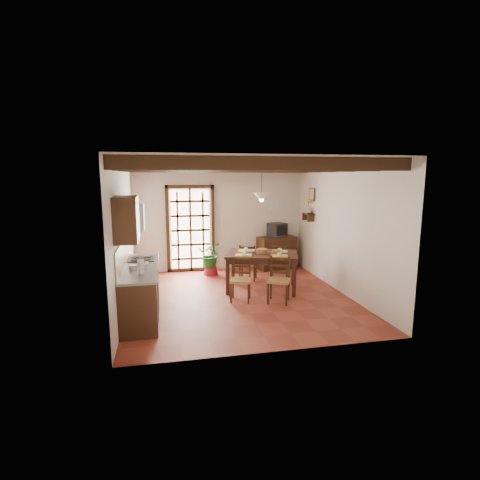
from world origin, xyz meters
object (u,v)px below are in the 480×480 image
object	(u,v)px
chair_near_right	(279,288)
potted_plant	(211,253)
chair_far_right	(280,269)
crt_tv	(277,230)
chair_near_left	(241,287)
kitchen_counter	(141,290)
dining_table	(262,258)
pendant_lamp	(261,196)
sideboard	(277,253)
chair_far_left	(248,269)

from	to	relation	value
chair_near_right	potted_plant	world-z (taller)	potted_plant
chair_far_right	crt_tv	bearing A→B (deg)	-85.09
chair_near_left	crt_tv	bearing A→B (deg)	75.63
kitchen_counter	chair_far_right	bearing A→B (deg)	27.44
kitchen_counter	dining_table	world-z (taller)	kitchen_counter
potted_plant	pendant_lamp	world-z (taller)	pendant_lamp
sideboard	chair_near_right	bearing A→B (deg)	-118.84
chair_far_right	potted_plant	bearing A→B (deg)	-10.49
chair_far_left	chair_far_right	xyz separation A→B (m)	(0.73, -0.25, 0.01)
kitchen_counter	potted_plant	distance (m)	3.00
chair_near_left	chair_near_right	size ratio (longest dim) A/B	0.95
chair_far_right	potted_plant	world-z (taller)	potted_plant
chair_near_left	kitchen_counter	bearing A→B (deg)	-150.35
dining_table	crt_tv	xyz separation A→B (m)	(0.91, 1.79, 0.35)
dining_table	crt_tv	distance (m)	2.04
chair_near_left	pendant_lamp	xyz separation A→B (m)	(0.61, 0.72, 1.80)
sideboard	pendant_lamp	distance (m)	2.53
chair_far_right	pendant_lamp	distance (m)	1.97
chair_near_right	sideboard	bearing A→B (deg)	99.27
crt_tv	pendant_lamp	xyz separation A→B (m)	(-0.91, -1.69, 1.00)
crt_tv	pendant_lamp	world-z (taller)	pendant_lamp
chair_near_right	potted_plant	bearing A→B (deg)	139.91
dining_table	crt_tv	world-z (taller)	crt_tv
chair_far_left	pendant_lamp	bearing A→B (deg)	120.14
chair_near_right	chair_far_right	distance (m)	1.57
dining_table	chair_far_left	xyz separation A→B (m)	(-0.11, 0.87, -0.45)
chair_near_left	chair_far_left	size ratio (longest dim) A/B	0.99
chair_near_left	crt_tv	xyz separation A→B (m)	(1.53, 2.42, 0.80)
chair_near_right	crt_tv	world-z (taller)	crt_tv
kitchen_counter	chair_near_left	distance (m)	1.99
chair_far_left	sideboard	bearing A→B (deg)	-115.86
dining_table	crt_tv	size ratio (longest dim) A/B	3.28
dining_table	pendant_lamp	distance (m)	1.36
dining_table	pendant_lamp	world-z (taller)	pendant_lamp
pendant_lamp	crt_tv	bearing A→B (deg)	61.72
crt_tv	sideboard	bearing A→B (deg)	67.82
chair_far_right	chair_far_left	bearing A→B (deg)	0.47
chair_far_right	potted_plant	size ratio (longest dim) A/B	0.50
kitchen_counter	dining_table	size ratio (longest dim) A/B	1.27
kitchen_counter	chair_far_right	xyz separation A→B (m)	(3.17, 1.65, -0.19)
sideboard	kitchen_counter	bearing A→B (deg)	-153.02
kitchen_counter	chair_far_right	size ratio (longest dim) A/B	2.48
dining_table	pendant_lamp	bearing A→B (deg)	108.65
dining_table	chair_near_right	xyz separation A→B (m)	(0.11, -0.87, -0.44)
dining_table	potted_plant	bearing A→B (deg)	140.68
kitchen_counter	pendant_lamp	distance (m)	3.22
dining_table	potted_plant	xyz separation A→B (m)	(-0.94, 1.51, -0.16)
crt_tv	dining_table	bearing A→B (deg)	-139.11
chair_near_right	sideboard	xyz separation A→B (m)	(0.80, 2.67, 0.15)
chair_near_left	pendant_lamp	size ratio (longest dim) A/B	1.04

